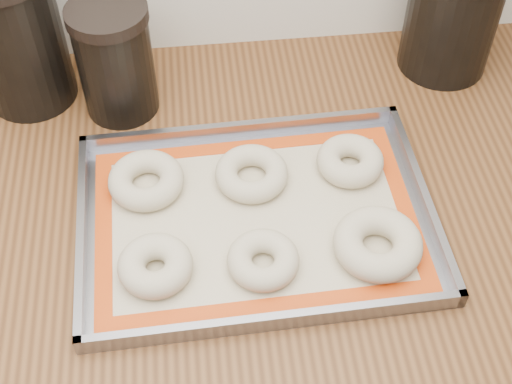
{
  "coord_description": "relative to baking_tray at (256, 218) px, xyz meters",
  "views": [
    {
      "loc": [
        -0.04,
        1.04,
        1.64
      ],
      "look_at": [
        0.02,
        1.62,
        0.96
      ],
      "focal_mm": 50.0,
      "sensor_mm": 36.0,
      "label": 1
    }
  ],
  "objects": [
    {
      "name": "cabinet",
      "position": [
        -0.02,
        0.06,
        -0.48
      ],
      "size": [
        3.0,
        0.65,
        0.86
      ],
      "primitive_type": "cube",
      "color": "slate",
      "rests_on": "floor"
    },
    {
      "name": "countertop",
      "position": [
        -0.02,
        0.06,
        -0.03
      ],
      "size": [
        3.06,
        0.68,
        0.04
      ],
      "primitive_type": "cube",
      "color": "brown",
      "rests_on": "cabinet"
    },
    {
      "name": "baking_tray",
      "position": [
        0.0,
        0.0,
        0.0
      ],
      "size": [
        0.47,
        0.34,
        0.03
      ],
      "rotation": [
        0.0,
        0.0,
        0.03
      ],
      "color": "gray",
      "rests_on": "countertop"
    },
    {
      "name": "baking_mat",
      "position": [
        0.0,
        0.0,
        -0.0
      ],
      "size": [
        0.43,
        0.3,
        0.0
      ],
      "rotation": [
        0.0,
        0.0,
        0.03
      ],
      "color": "#C6B793",
      "rests_on": "baking_tray"
    },
    {
      "name": "bagel_front_left",
      "position": [
        -0.13,
        -0.07,
        0.01
      ],
      "size": [
        0.12,
        0.12,
        0.03
      ],
      "primitive_type": "torus",
      "rotation": [
        0.0,
        0.0,
        0.35
      ],
      "color": "#C0B295",
      "rests_on": "baking_mat"
    },
    {
      "name": "bagel_front_mid",
      "position": [
        0.0,
        -0.08,
        0.01
      ],
      "size": [
        0.11,
        0.11,
        0.03
      ],
      "primitive_type": "torus",
      "rotation": [
        0.0,
        0.0,
        -0.31
      ],
      "color": "#C0B295",
      "rests_on": "baking_mat"
    },
    {
      "name": "bagel_front_right",
      "position": [
        0.15,
        -0.07,
        0.02
      ],
      "size": [
        0.14,
        0.14,
        0.04
      ],
      "primitive_type": "torus",
      "rotation": [
        0.0,
        0.0,
        0.35
      ],
      "color": "#C0B295",
      "rests_on": "baking_mat"
    },
    {
      "name": "bagel_back_left",
      "position": [
        -0.14,
        0.07,
        0.01
      ],
      "size": [
        0.12,
        0.12,
        0.03
      ],
      "primitive_type": "torus",
      "rotation": [
        0.0,
        0.0,
        -0.23
      ],
      "color": "#C0B295",
      "rests_on": "baking_mat"
    },
    {
      "name": "bagel_back_mid",
      "position": [
        0.0,
        0.07,
        0.01
      ],
      "size": [
        0.12,
        0.12,
        0.03
      ],
      "primitive_type": "torus",
      "rotation": [
        0.0,
        0.0,
        0.18
      ],
      "color": "#C0B295",
      "rests_on": "baking_mat"
    },
    {
      "name": "bagel_back_right",
      "position": [
        0.14,
        0.07,
        0.01
      ],
      "size": [
        0.1,
        0.1,
        0.03
      ],
      "primitive_type": "torus",
      "rotation": [
        0.0,
        0.0,
        -0.09
      ],
      "color": "#C0B295",
      "rests_on": "baking_mat"
    },
    {
      "name": "canister_left",
      "position": [
        -0.31,
        0.29,
        0.11
      ],
      "size": [
        0.14,
        0.14,
        0.22
      ],
      "color": "black",
      "rests_on": "countertop"
    },
    {
      "name": "canister_mid",
      "position": [
        -0.18,
        0.25,
        0.08
      ],
      "size": [
        0.11,
        0.11,
        0.18
      ],
      "color": "black",
      "rests_on": "countertop"
    },
    {
      "name": "canister_right",
      "position": [
        0.33,
        0.29,
        0.09
      ],
      "size": [
        0.15,
        0.15,
        0.2
      ],
      "color": "black",
      "rests_on": "countertop"
    }
  ]
}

